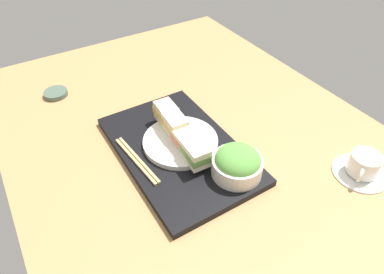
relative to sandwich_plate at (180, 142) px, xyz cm
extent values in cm
cube|color=tan|center=(-1.93, 6.38, -4.19)|extent=(140.00, 100.00, 3.00)
cube|color=black|center=(0.88, -1.15, -1.72)|extent=(45.59, 28.83, 1.95)
cylinder|color=silver|center=(0.00, 0.00, 0.00)|extent=(20.21, 20.21, 1.48)
cube|color=beige|center=(-8.96, 0.73, 1.64)|extent=(7.17, 5.24, 1.80)
cube|color=gold|center=(-8.96, 0.73, 3.46)|extent=(7.73, 5.59, 1.85)
cube|color=beige|center=(-8.96, 0.73, 5.29)|extent=(7.17, 5.24, 1.80)
cube|color=beige|center=(-2.99, 0.24, 1.64)|extent=(7.17, 5.24, 1.79)
cube|color=gold|center=(-2.99, 0.24, 3.50)|extent=(7.72, 5.32, 1.93)
cube|color=beige|center=(-2.99, 0.24, 5.36)|extent=(7.17, 5.24, 1.79)
cube|color=beige|center=(2.99, -0.24, 1.39)|extent=(7.17, 5.24, 1.31)
cube|color=#CC6B4C|center=(2.99, -0.24, 2.95)|extent=(7.30, 5.46, 1.80)
cube|color=beige|center=(2.99, -0.24, 4.51)|extent=(7.17, 5.24, 1.31)
cube|color=#EFE5C1|center=(8.96, -0.73, 1.53)|extent=(7.17, 5.24, 1.59)
cube|color=#669347|center=(8.96, -0.73, 3.33)|extent=(7.40, 5.49, 2.00)
cube|color=#EFE5C1|center=(8.96, -0.73, 5.12)|extent=(7.17, 5.24, 1.59)
cylinder|color=silver|center=(16.44, 6.02, 1.53)|extent=(12.48, 12.48, 4.54)
ellipsoid|color=#5B9E42|center=(16.44, 6.02, 3.80)|extent=(11.08, 11.08, 6.09)
cube|color=tan|center=(-0.06, -13.33, -0.39)|extent=(19.79, 2.60, 0.70)
cube|color=tan|center=(-0.16, -12.35, -0.39)|extent=(19.79, 2.60, 0.70)
cylinder|color=white|center=(31.68, 34.35, -2.29)|extent=(13.83, 13.83, 0.80)
cylinder|color=white|center=(31.68, 34.35, 0.78)|extent=(7.43, 7.43, 5.35)
cylinder|color=black|center=(31.68, 34.35, 3.06)|extent=(6.84, 6.84, 0.40)
torus|color=white|center=(33.64, 30.50, 0.78)|extent=(2.43, 3.75, 3.79)
cylinder|color=#4C6051|center=(-43.68, -22.14, -1.91)|extent=(7.60, 7.60, 1.57)
camera|label=1|loc=(59.57, -32.99, 62.23)|focal=32.06mm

